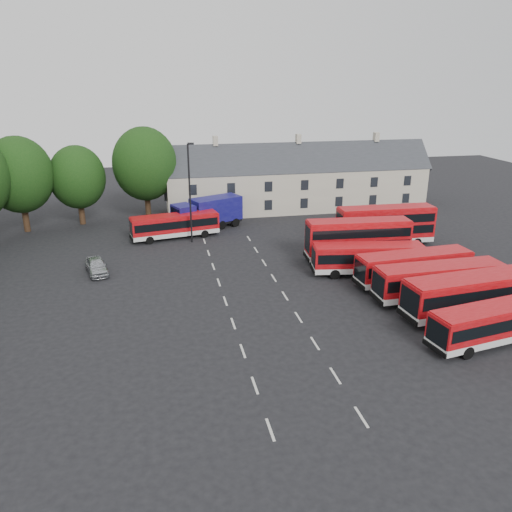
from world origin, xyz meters
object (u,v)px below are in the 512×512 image
(bus_row_a, at_px, (496,321))
(lamppost, at_px, (190,191))
(bus_dd_south, at_px, (358,238))
(box_truck, at_px, (208,212))
(silver_car, at_px, (97,266))

(bus_row_a, bearing_deg, lamppost, 115.31)
(bus_row_a, xyz_separation_m, bus_dd_south, (-2.79, 17.23, 0.69))
(bus_row_a, relative_size, lamppost, 0.94)
(bus_dd_south, distance_m, box_truck, 19.15)
(bus_row_a, distance_m, lamppost, 32.30)
(bus_row_a, relative_size, silver_car, 2.38)
(box_truck, height_order, lamppost, lamppost)
(bus_row_a, bearing_deg, box_truck, 107.52)
(box_truck, bearing_deg, bus_row_a, -86.27)
(box_truck, distance_m, lamppost, 6.57)
(bus_row_a, distance_m, box_truck, 35.02)
(bus_row_a, height_order, silver_car, bus_row_a)
(bus_row_a, xyz_separation_m, lamppost, (-18.25, 26.34, 4.07))
(bus_dd_south, relative_size, silver_car, 2.42)
(box_truck, distance_m, silver_car, 17.19)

